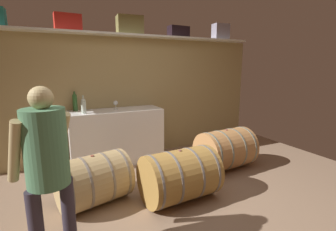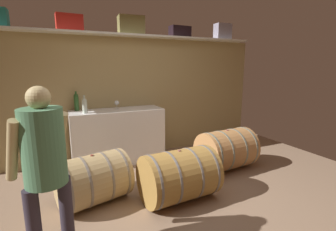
{
  "view_description": "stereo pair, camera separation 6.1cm",
  "coord_description": "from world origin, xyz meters",
  "px_view_note": "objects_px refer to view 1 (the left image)",
  "views": [
    {
      "loc": [
        -1.25,
        -2.26,
        1.65
      ],
      "look_at": [
        0.13,
        0.69,
        1.0
      ],
      "focal_mm": 25.91,
      "sensor_mm": 36.0,
      "label": 1
    },
    {
      "loc": [
        -1.2,
        -2.29,
        1.65
      ],
      "look_at": [
        0.13,
        0.69,
        1.0
      ],
      "focal_mm": 25.91,
      "sensor_mm": 36.0,
      "label": 2
    }
  ],
  "objects_px": {
    "wine_bottle_green": "(75,102)",
    "wine_bottle_clear": "(84,105)",
    "toolcase_black": "(178,32)",
    "wine_barrel_near": "(94,180)",
    "toolcase_red": "(68,22)",
    "toolcase_grey": "(221,32)",
    "toolcase_olive": "(130,25)",
    "work_cabinet": "(117,136)",
    "wine_glass": "(116,103)",
    "wine_barrel_flank": "(225,149)",
    "wine_barrel_far": "(180,175)",
    "winemaker_pouring": "(47,161)"
  },
  "relations": [
    {
      "from": "toolcase_grey",
      "to": "wine_bottle_clear",
      "type": "relative_size",
      "value": 1.11
    },
    {
      "from": "toolcase_black",
      "to": "toolcase_grey",
      "type": "relative_size",
      "value": 1.23
    },
    {
      "from": "wine_bottle_clear",
      "to": "wine_glass",
      "type": "bearing_deg",
      "value": 16.99
    },
    {
      "from": "toolcase_red",
      "to": "toolcase_black",
      "type": "xyz_separation_m",
      "value": [
        1.93,
        0.0,
        -0.03
      ]
    },
    {
      "from": "toolcase_olive",
      "to": "wine_barrel_far",
      "type": "distance_m",
      "value": 2.68
    },
    {
      "from": "toolcase_olive",
      "to": "work_cabinet",
      "type": "relative_size",
      "value": 0.28
    },
    {
      "from": "wine_bottle_clear",
      "to": "winemaker_pouring",
      "type": "bearing_deg",
      "value": -104.23
    },
    {
      "from": "wine_bottle_green",
      "to": "wine_bottle_clear",
      "type": "bearing_deg",
      "value": -70.29
    },
    {
      "from": "wine_barrel_far",
      "to": "wine_bottle_clear",
      "type": "bearing_deg",
      "value": 119.01
    },
    {
      "from": "work_cabinet",
      "to": "wine_barrel_flank",
      "type": "xyz_separation_m",
      "value": [
        1.55,
        -1.02,
        -0.14
      ]
    },
    {
      "from": "toolcase_black",
      "to": "wine_barrel_flank",
      "type": "height_order",
      "value": "toolcase_black"
    },
    {
      "from": "wine_barrel_far",
      "to": "toolcase_black",
      "type": "bearing_deg",
      "value": 59.47
    },
    {
      "from": "toolcase_red",
      "to": "wine_glass",
      "type": "height_order",
      "value": "toolcase_red"
    },
    {
      "from": "wine_bottle_clear",
      "to": "wine_barrel_flank",
      "type": "xyz_separation_m",
      "value": [
        2.08,
        -0.91,
        -0.74
      ]
    },
    {
      "from": "toolcase_black",
      "to": "wine_barrel_near",
      "type": "distance_m",
      "value": 3.06
    },
    {
      "from": "toolcase_black",
      "to": "wine_barrel_flank",
      "type": "distance_m",
      "value": 2.33
    },
    {
      "from": "work_cabinet",
      "to": "wine_barrel_far",
      "type": "distance_m",
      "value": 1.62
    },
    {
      "from": "toolcase_black",
      "to": "wine_bottle_green",
      "type": "relative_size",
      "value": 1.21
    },
    {
      "from": "toolcase_red",
      "to": "wine_glass",
      "type": "relative_size",
      "value": 2.6
    },
    {
      "from": "toolcase_olive",
      "to": "wine_barrel_near",
      "type": "xyz_separation_m",
      "value": [
        -0.92,
        -1.38,
        -2.05
      ]
    },
    {
      "from": "work_cabinet",
      "to": "toolcase_red",
      "type": "bearing_deg",
      "value": 164.23
    },
    {
      "from": "toolcase_grey",
      "to": "wine_glass",
      "type": "bearing_deg",
      "value": -173.12
    },
    {
      "from": "wine_barrel_far",
      "to": "wine_glass",
      "type": "bearing_deg",
      "value": 99.92
    },
    {
      "from": "toolcase_black",
      "to": "wine_bottle_clear",
      "type": "relative_size",
      "value": 1.37
    },
    {
      "from": "toolcase_black",
      "to": "wine_bottle_clear",
      "type": "xyz_separation_m",
      "value": [
        -1.81,
        -0.29,
        -1.24
      ]
    },
    {
      "from": "work_cabinet",
      "to": "wine_bottle_clear",
      "type": "height_order",
      "value": "wine_bottle_clear"
    },
    {
      "from": "toolcase_red",
      "to": "wine_barrel_far",
      "type": "xyz_separation_m",
      "value": [
        1.06,
        -1.74,
        -2.01
      ]
    },
    {
      "from": "wine_bottle_clear",
      "to": "winemaker_pouring",
      "type": "relative_size",
      "value": 0.19
    },
    {
      "from": "wine_bottle_clear",
      "to": "toolcase_black",
      "type": "bearing_deg",
      "value": 9.02
    },
    {
      "from": "wine_glass",
      "to": "wine_barrel_far",
      "type": "relative_size",
      "value": 0.16
    },
    {
      "from": "toolcase_black",
      "to": "toolcase_grey",
      "type": "bearing_deg",
      "value": -3.62
    },
    {
      "from": "wine_bottle_green",
      "to": "toolcase_olive",
      "type": "bearing_deg",
      "value": 0.02
    },
    {
      "from": "wine_bottle_green",
      "to": "wine_barrel_near",
      "type": "height_order",
      "value": "wine_bottle_green"
    },
    {
      "from": "toolcase_red",
      "to": "wine_barrel_near",
      "type": "height_order",
      "value": "toolcase_red"
    },
    {
      "from": "toolcase_grey",
      "to": "wine_barrel_flank",
      "type": "relative_size",
      "value": 0.34
    },
    {
      "from": "wine_bottle_green",
      "to": "wine_bottle_clear",
      "type": "distance_m",
      "value": 0.31
    },
    {
      "from": "toolcase_black",
      "to": "wine_bottle_green",
      "type": "distance_m",
      "value": 2.27
    },
    {
      "from": "toolcase_olive",
      "to": "wine_barrel_flank",
      "type": "xyz_separation_m",
      "value": [
        1.21,
        -1.2,
        -2.03
      ]
    },
    {
      "from": "toolcase_olive",
      "to": "work_cabinet",
      "type": "bearing_deg",
      "value": -147.75
    },
    {
      "from": "wine_bottle_clear",
      "to": "wine_glass",
      "type": "height_order",
      "value": "wine_bottle_clear"
    },
    {
      "from": "toolcase_olive",
      "to": "wine_barrel_far",
      "type": "xyz_separation_m",
      "value": [
        0.07,
        -1.74,
        -2.04
      ]
    },
    {
      "from": "toolcase_red",
      "to": "wine_bottle_clear",
      "type": "relative_size",
      "value": 1.39
    },
    {
      "from": "wine_barrel_flank",
      "to": "wine_bottle_green",
      "type": "bearing_deg",
      "value": 145.9
    },
    {
      "from": "toolcase_black",
      "to": "wine_barrel_flank",
      "type": "xyz_separation_m",
      "value": [
        0.27,
        -1.2,
        -1.98
      ]
    },
    {
      "from": "toolcase_grey",
      "to": "wine_bottle_clear",
      "type": "xyz_separation_m",
      "value": [
        -2.79,
        -0.29,
        -1.3
      ]
    },
    {
      "from": "toolcase_black",
      "to": "wine_glass",
      "type": "xyz_separation_m",
      "value": [
        -1.27,
        -0.12,
        -1.26
      ]
    },
    {
      "from": "toolcase_grey",
      "to": "work_cabinet",
      "type": "relative_size",
      "value": 0.2
    },
    {
      "from": "toolcase_red",
      "to": "toolcase_black",
      "type": "bearing_deg",
      "value": -4.38
    },
    {
      "from": "wine_barrel_near",
      "to": "wine_barrel_far",
      "type": "height_order",
      "value": "wine_barrel_far"
    },
    {
      "from": "toolcase_olive",
      "to": "toolcase_black",
      "type": "bearing_deg",
      "value": 4.04
    }
  ]
}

